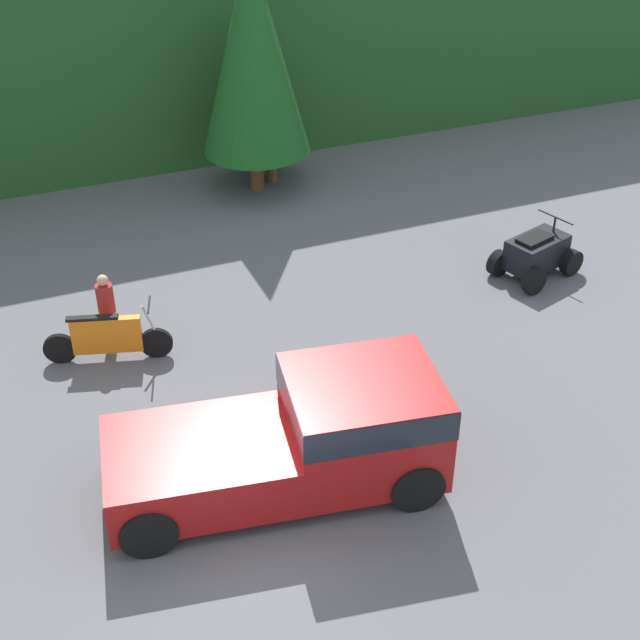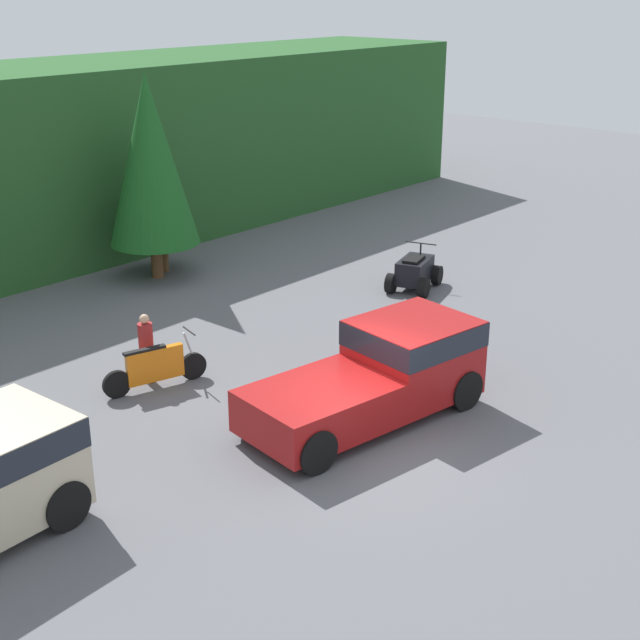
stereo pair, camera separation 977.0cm
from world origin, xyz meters
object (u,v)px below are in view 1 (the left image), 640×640
quad_atv (536,255)px  rider_person (107,308)px  dirt_bike (107,338)px  pickup_truck_red (308,434)px

quad_atv → rider_person: size_ratio=1.32×
dirt_bike → quad_atv: 9.36m
pickup_truck_red → rider_person: (-2.20, 4.95, -0.10)m
pickup_truck_red → quad_atv: size_ratio=2.57×
quad_atv → dirt_bike: bearing=161.0°
dirt_bike → rider_person: 0.59m
dirt_bike → rider_person: rider_person is taller
pickup_truck_red → rider_person: 5.42m
pickup_truck_red → quad_atv: bearing=39.7°
dirt_bike → quad_atv: size_ratio=1.12×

